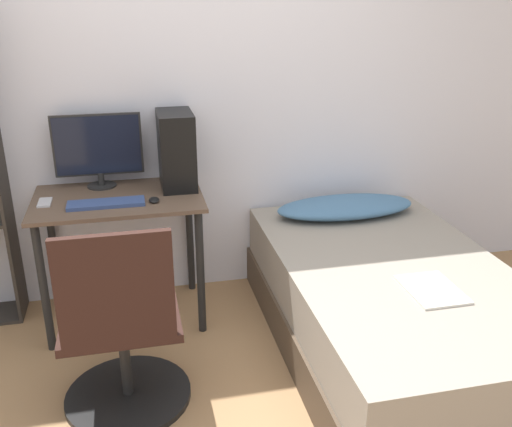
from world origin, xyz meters
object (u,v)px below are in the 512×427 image
(office_chair, at_px, (123,341))
(bed, at_px, (391,309))
(pc_tower, at_px, (176,150))
(keyboard, at_px, (106,203))
(monitor, at_px, (98,148))

(office_chair, height_order, bed, office_chair)
(pc_tower, bearing_deg, keyboard, -149.31)
(monitor, height_order, keyboard, monitor)
(office_chair, bearing_deg, keyboard, 93.73)
(bed, distance_m, monitor, 1.85)
(monitor, distance_m, pc_tower, 0.44)
(monitor, bearing_deg, office_chair, -85.77)
(office_chair, xyz_separation_m, monitor, (-0.08, 1.03, 0.63))
(office_chair, relative_size, keyboard, 2.38)
(office_chair, relative_size, pc_tower, 2.21)
(bed, relative_size, keyboard, 4.83)
(bed, relative_size, pc_tower, 4.49)
(office_chair, distance_m, keyboard, 0.81)
(keyboard, bearing_deg, bed, -20.92)
(office_chair, xyz_separation_m, pc_tower, (0.36, 0.94, 0.61))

